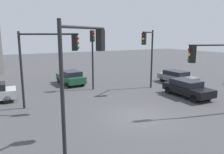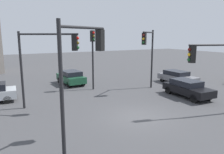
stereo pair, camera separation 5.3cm
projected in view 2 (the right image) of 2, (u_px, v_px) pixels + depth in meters
ground_plane at (138, 117)px, 13.42m from camera, size 108.61×108.61×0.00m
traffic_light_0 at (148, 48)px, 19.40m from camera, size 2.38×1.64×5.51m
traffic_light_1 at (47, 54)px, 14.16m from camera, size 3.38×2.55×5.28m
traffic_light_2 at (93, 49)px, 19.75m from camera, size 0.36×0.48×5.46m
traffic_light_3 at (82, 60)px, 9.25m from camera, size 2.67×1.57×5.60m
traffic_light_4 at (214, 63)px, 13.24m from camera, size 3.32×1.26×4.63m
car_0 at (71, 77)px, 22.45m from camera, size 2.02×4.03×1.43m
car_3 at (187, 88)px, 17.85m from camera, size 1.99×4.35×1.39m
car_5 at (177, 77)px, 22.87m from camera, size 1.78×4.33×1.33m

